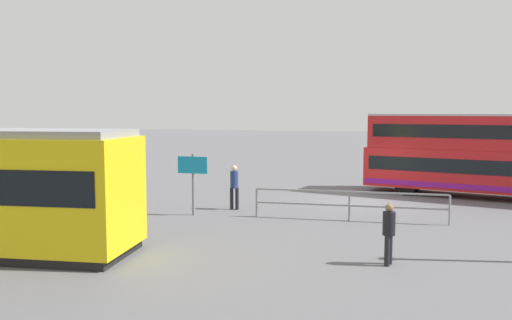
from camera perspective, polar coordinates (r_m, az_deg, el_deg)
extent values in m
plane|color=slate|center=(23.72, 11.58, -4.32)|extent=(160.00, 160.00, 0.00)
cube|color=red|center=(25.97, 23.55, -1.00)|extent=(10.83, 4.90, 1.84)
cube|color=red|center=(25.86, 23.69, 2.72)|extent=(10.50, 4.73, 1.52)
cube|color=black|center=(25.95, 23.57, -0.51)|extent=(10.33, 4.80, 0.64)
cube|color=black|center=(25.85, 23.69, 2.88)|extent=(9.99, 4.63, 0.60)
cube|color=#8C198C|center=(26.05, 23.49, -2.46)|extent=(10.64, 4.88, 0.24)
cube|color=#B2B2B7|center=(25.84, 23.75, 4.51)|extent=(10.50, 4.73, 0.10)
cylinder|color=black|center=(26.61, 16.46, -2.30)|extent=(1.54, 2.53, 1.00)
cylinder|color=black|center=(21.07, -2.07, -4.23)|extent=(0.14, 0.14, 0.87)
cylinder|color=black|center=(21.11, -2.66, -4.21)|extent=(0.14, 0.14, 0.87)
cylinder|color=navy|center=(20.97, -2.37, -2.14)|extent=(0.35, 0.35, 0.67)
sphere|color=beige|center=(20.92, -2.38, -0.90)|extent=(0.24, 0.24, 0.24)
cylinder|color=black|center=(14.13, 14.30, -9.35)|extent=(0.14, 0.14, 0.78)
cylinder|color=black|center=(13.93, 14.04, -9.56)|extent=(0.14, 0.14, 0.78)
cylinder|color=black|center=(13.87, 14.24, -6.70)|extent=(0.39, 0.39, 0.60)
sphere|color=#8C6647|center=(13.80, 14.28, -5.04)|extent=(0.21, 0.21, 0.21)
cube|color=gray|center=(19.12, 10.11, -3.42)|extent=(6.83, 0.41, 0.06)
cube|color=gray|center=(19.20, 10.09, -4.90)|extent=(6.83, 0.41, 0.06)
cylinder|color=gray|center=(19.37, 20.28, -5.14)|extent=(0.07, 0.07, 1.05)
cylinder|color=gray|center=(19.21, 10.09, -4.97)|extent=(0.07, 0.07, 1.05)
cylinder|color=gray|center=(19.65, 0.05, -4.65)|extent=(0.07, 0.07, 1.05)
cylinder|color=slate|center=(19.97, -6.83, -2.67)|extent=(0.10, 0.10, 2.33)
cube|color=#1999D8|center=(19.84, -6.90, -0.54)|extent=(1.18, 0.07, 0.64)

